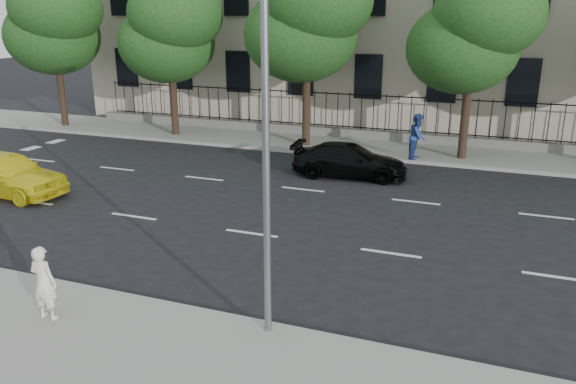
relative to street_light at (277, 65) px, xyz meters
The scene contains 14 objects.
ground 5.99m from the street_light, 144.73° to the left, with size 120.00×120.00×0.00m, color black.
near_sidewalk 6.08m from the street_light, 138.24° to the right, with size 60.00×4.00×0.15m, color gray.
far_sidewalk 16.75m from the street_light, 99.01° to the left, with size 60.00×4.00×0.15m, color gray.
lane_markings 8.67m from the street_light, 110.98° to the left, with size 49.60×4.62×0.01m, color silver, non-canonical shape.
iron_fence 18.21m from the street_light, 98.14° to the left, with size 30.00×0.50×2.20m.
street_light is the anchor object (origin of this frame).
tree_a 23.89m from the street_light, 140.66° to the left, with size 5.71×5.31×9.39m.
tree_b 18.99m from the street_light, 127.15° to the left, with size 5.53×5.12×8.97m.
tree_c 15.82m from the street_light, 106.43° to the left, with size 5.89×5.50×9.80m.
tree_d 15.36m from the street_light, 80.48° to the left, with size 5.34×4.94×8.84m.
yellow_taxi 13.50m from the street_light, 158.70° to the left, with size 1.80×4.46×1.52m, color yellow.
black_sedan 11.95m from the street_light, 97.14° to the left, with size 1.79×4.40×1.28m, color black.
woman_near 6.28m from the street_light, 158.99° to the right, with size 0.57×0.37×1.55m, color white.
pedestrian_far 14.75m from the street_light, 87.10° to the left, with size 0.92×0.72×1.90m, color navy.
Camera 1 is at (6.22, -11.13, 6.01)m, focal length 35.00 mm.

